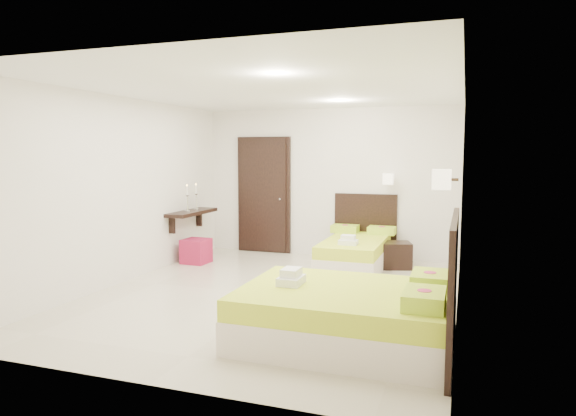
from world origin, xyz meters
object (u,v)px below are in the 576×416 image
(nightstand, at_px, (395,255))
(ottoman, at_px, (196,251))
(bed_double, at_px, (354,313))
(bed_single, at_px, (356,250))

(nightstand, relative_size, ottoman, 1.15)
(bed_double, distance_m, nightstand, 3.44)
(bed_single, xyz_separation_m, ottoman, (-2.58, -0.53, -0.08))
(bed_single, xyz_separation_m, bed_double, (0.64, -3.27, 0.02))
(bed_single, xyz_separation_m, nightstand, (0.60, 0.18, -0.07))
(bed_single, height_order, ottoman, bed_single)
(bed_double, distance_m, ottoman, 4.23)
(bed_double, relative_size, ottoman, 4.98)
(nightstand, bearing_deg, bed_double, -106.60)
(bed_single, relative_size, bed_double, 0.90)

